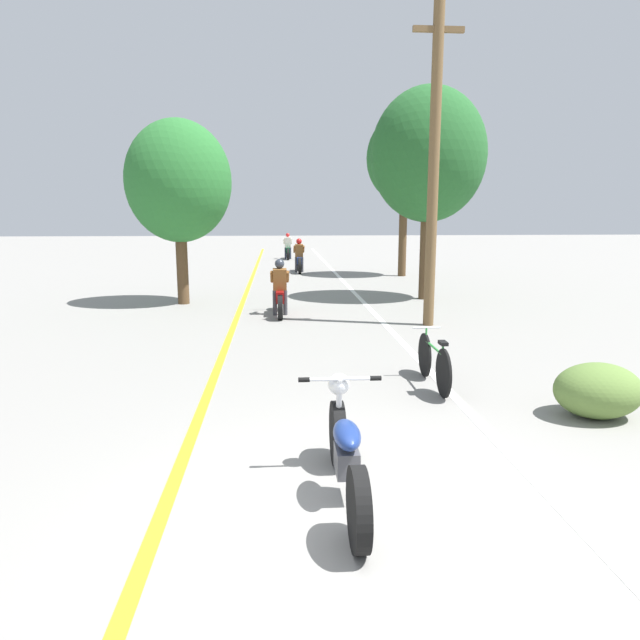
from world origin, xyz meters
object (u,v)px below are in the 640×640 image
object	(u,v)px
roadside_tree_right_near	(428,155)
bicycle_parked	(434,362)
motorcycle_rider_far	(288,249)
roadside_tree_left	(178,182)
roadside_tree_right_far	(405,159)
motorcycle_rider_lead	(280,294)
motorcycle_rider_mid	(299,259)
utility_pole	(434,166)
motorcycle_foreground	(346,453)

from	to	relation	value
roadside_tree_right_near	bicycle_parked	world-z (taller)	roadside_tree_right_near
motorcycle_rider_far	roadside_tree_left	bearing A→B (deg)	-101.78
roadside_tree_right_far	motorcycle_rider_lead	world-z (taller)	roadside_tree_right_far
motorcycle_rider_mid	motorcycle_rider_far	distance (m)	7.17
bicycle_parked	utility_pole	bearing A→B (deg)	76.04
roadside_tree_right_near	bicycle_parked	distance (m)	9.65
roadside_tree_right_far	motorcycle_rider_lead	xyz separation A→B (m)	(-5.01, -8.62, -4.09)
roadside_tree_right_far	motorcycle_rider_mid	bearing A→B (deg)	156.60
motorcycle_rider_far	utility_pole	bearing A→B (deg)	-81.49
roadside_tree_right_far	motorcycle_rider_mid	xyz separation A→B (m)	(-4.13, 1.79, -4.07)
roadside_tree_left	motorcycle_rider_far	bearing A→B (deg)	78.22
utility_pole	bicycle_parked	world-z (taller)	utility_pole
utility_pole	motorcycle_rider_far	distance (m)	19.64
utility_pole	motorcycle_rider_mid	distance (m)	12.65
roadside_tree_right_near	roadside_tree_left	world-z (taller)	roadside_tree_right_near
motorcycle_foreground	motorcycle_rider_mid	size ratio (longest dim) A/B	1.07
roadside_tree_right_near	motorcycle_rider_far	distance (m)	16.07
roadside_tree_right_near	motorcycle_foreground	distance (m)	13.01
roadside_tree_right_near	motorcycle_rider_lead	bearing A→B (deg)	-151.15
utility_pole	roadside_tree_right_near	world-z (taller)	utility_pole
bicycle_parked	roadside_tree_right_far	bearing A→B (deg)	79.48
roadside_tree_right_near	motorcycle_rider_far	bearing A→B (deg)	104.00
utility_pole	motorcycle_foreground	world-z (taller)	utility_pole
motorcycle_foreground	motorcycle_rider_far	distance (m)	27.07
roadside_tree_right_near	motorcycle_rider_far	size ratio (longest dim) A/B	3.07
utility_pole	roadside_tree_right_near	distance (m)	4.14
motorcycle_foreground	bicycle_parked	world-z (taller)	motorcycle_foreground
bicycle_parked	motorcycle_foreground	bearing A→B (deg)	-117.60
motorcycle_rider_mid	roadside_tree_left	bearing A→B (deg)	-113.15
roadside_tree_right_near	motorcycle_rider_mid	xyz separation A→B (m)	(-3.44, 8.03, -3.61)
roadside_tree_left	motorcycle_rider_lead	distance (m)	4.40
motorcycle_foreground	motorcycle_rider_lead	xyz separation A→B (m)	(-0.54, 9.50, 0.11)
roadside_tree_right_far	roadside_tree_left	world-z (taller)	roadside_tree_right_far
roadside_tree_right_near	roadside_tree_right_far	xyz separation A→B (m)	(0.69, 6.25, 0.46)
motorcycle_rider_mid	motorcycle_rider_far	bearing A→B (deg)	92.83
roadside_tree_left	motorcycle_foreground	bearing A→B (deg)	-74.09
roadside_tree_left	motorcycle_rider_lead	size ratio (longest dim) A/B	2.51
roadside_tree_left	utility_pole	bearing A→B (deg)	-30.37
motorcycle_foreground	motorcycle_rider_mid	bearing A→B (deg)	89.03
motorcycle_foreground	motorcycle_rider_mid	xyz separation A→B (m)	(0.34, 19.91, 0.12)
bicycle_parked	roadside_tree_right_near	bearing A→B (deg)	76.50
roadside_tree_right_near	motorcycle_rider_lead	world-z (taller)	roadside_tree_right_near
motorcycle_rider_mid	motorcycle_rider_far	size ratio (longest dim) A/B	1.04
motorcycle_foreground	motorcycle_rider_mid	distance (m)	19.91
roadside_tree_left	motorcycle_foreground	size ratio (longest dim) A/B	2.30
roadside_tree_right_near	motorcycle_rider_mid	size ratio (longest dim) A/B	2.96
utility_pole	motorcycle_foreground	xyz separation A→B (m)	(-2.85, -7.88, -3.13)
motorcycle_rider_lead	motorcycle_rider_mid	distance (m)	10.45
utility_pole	bicycle_parked	distance (m)	5.74
utility_pole	roadside_tree_right_far	distance (m)	10.42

